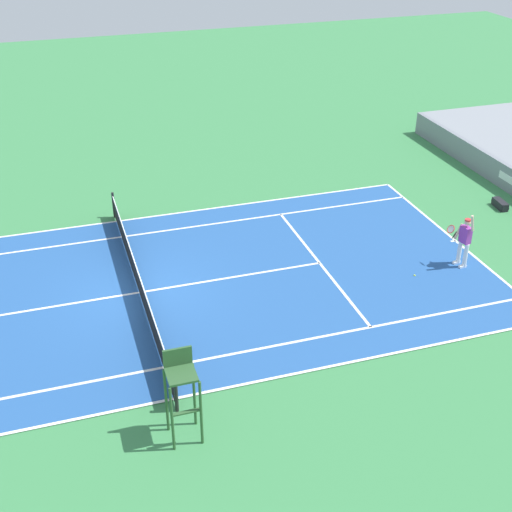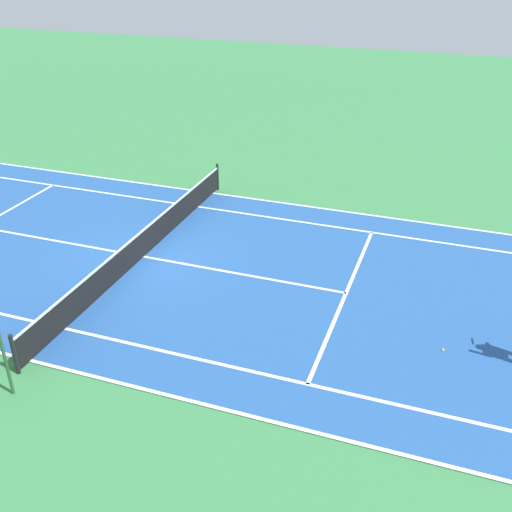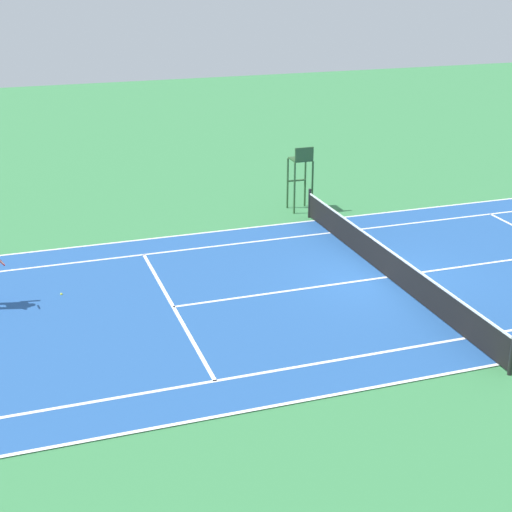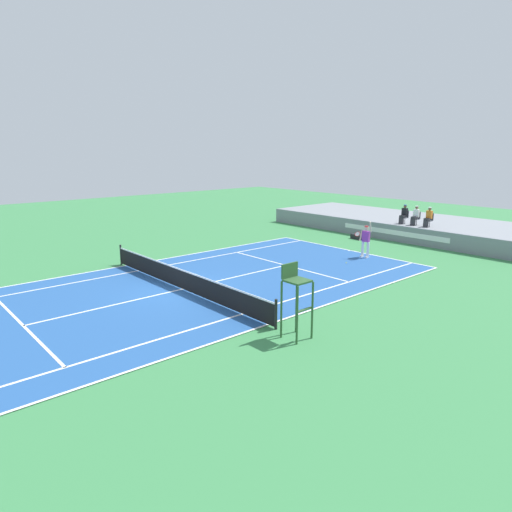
% 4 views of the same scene
% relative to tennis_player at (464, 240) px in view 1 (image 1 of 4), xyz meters
% --- Properties ---
extents(ground_plane, '(80.00, 80.00, 0.00)m').
position_rel_tennis_player_xyz_m(ground_plane, '(-1.62, -11.07, -0.99)').
color(ground_plane, '#387F47').
extents(court, '(11.08, 23.88, 0.03)m').
position_rel_tennis_player_xyz_m(court, '(-1.62, -11.07, -0.98)').
color(court, '#235193').
rests_on(court, ground).
extents(net, '(11.98, 0.10, 1.07)m').
position_rel_tennis_player_xyz_m(net, '(-1.62, -11.07, -0.47)').
color(net, black).
rests_on(net, ground).
extents(tennis_player, '(0.75, 0.70, 2.08)m').
position_rel_tennis_player_xyz_m(tennis_player, '(0.00, 0.00, 0.00)').
color(tennis_player, white).
rests_on(tennis_player, ground).
extents(tennis_ball, '(0.07, 0.07, 0.07)m').
position_rel_tennis_player_xyz_m(tennis_ball, '(0.18, -1.90, -0.96)').
color(tennis_ball, '#D1E533').
rests_on(tennis_ball, ground).
extents(umpire_chair, '(0.77, 0.77, 2.44)m').
position_rel_tennis_player_xyz_m(umpire_chair, '(5.21, -11.07, 0.56)').
color(umpire_chair, '#2D562D').
rests_on(umpire_chair, ground).
extents(equipment_bag, '(0.93, 0.42, 0.32)m').
position_rel_tennis_player_xyz_m(equipment_bag, '(-3.62, 4.12, -0.83)').
color(equipment_bag, black).
rests_on(equipment_bag, ground).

